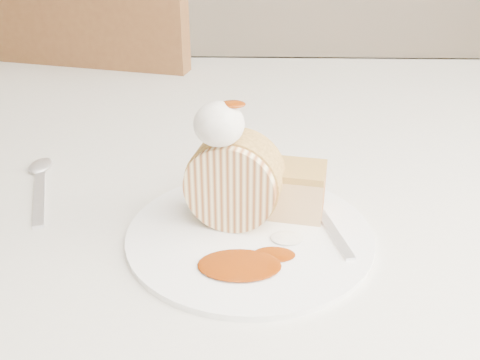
{
  "coord_description": "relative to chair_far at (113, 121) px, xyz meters",
  "views": [
    {
      "loc": [
        -0.01,
        -0.48,
        1.05
      ],
      "look_at": [
        -0.03,
        -0.02,
        0.81
      ],
      "focal_mm": 40.0,
      "sensor_mm": 36.0,
      "label": 1
    }
  ],
  "objects": [
    {
      "name": "fork",
      "position": [
        0.41,
        -0.73,
        0.18
      ],
      "size": [
        0.05,
        0.15,
        0.0
      ],
      "primitive_type": "cube",
      "rotation": [
        0.0,
        0.0,
        0.24
      ],
      "color": "silver",
      "rests_on": "plate"
    },
    {
      "name": "spoon",
      "position": [
        0.09,
        -0.67,
        0.17
      ],
      "size": [
        0.07,
        0.15,
        0.0
      ],
      "primitive_type": "cube",
      "rotation": [
        0.0,
        0.0,
        0.33
      ],
      "color": "silver",
      "rests_on": "table"
    },
    {
      "name": "caramel_drizzle",
      "position": [
        0.32,
        -0.72,
        0.31
      ],
      "size": [
        0.02,
        0.02,
        0.01
      ],
      "primitive_type": "ellipsoid",
      "color": "#722804",
      "rests_on": "whipped_cream"
    },
    {
      "name": "table",
      "position": [
        0.35,
        -0.5,
        0.08
      ],
      "size": [
        1.4,
        0.9,
        0.75
      ],
      "color": "beige",
      "rests_on": "ground"
    },
    {
      "name": "caramel_pool",
      "position": [
        0.32,
        -0.79,
        0.18
      ],
      "size": [
        0.08,
        0.06,
        0.0
      ],
      "primitive_type": null,
      "rotation": [
        0.0,
        0.0,
        -0.18
      ],
      "color": "#722804",
      "rests_on": "plate"
    },
    {
      "name": "plate",
      "position": [
        0.33,
        -0.73,
        0.17
      ],
      "size": [
        0.29,
        0.29,
        0.01
      ],
      "primitive_type": "cylinder",
      "rotation": [
        0.0,
        0.0,
        -0.18
      ],
      "color": "white",
      "rests_on": "table"
    },
    {
      "name": "roulade_slice",
      "position": [
        0.32,
        -0.71,
        0.22
      ],
      "size": [
        0.1,
        0.07,
        0.09
      ],
      "primitive_type": "cylinder",
      "rotation": [
        1.57,
        0.0,
        -0.21
      ],
      "color": "#FFEEB1",
      "rests_on": "plate"
    },
    {
      "name": "cake_chunk",
      "position": [
        0.38,
        -0.69,
        0.2
      ],
      "size": [
        0.06,
        0.06,
        0.05
      ],
      "primitive_type": "cube",
      "rotation": [
        0.0,
        0.0,
        -0.18
      ],
      "color": "tan",
      "rests_on": "plate"
    },
    {
      "name": "whipped_cream",
      "position": [
        0.3,
        -0.73,
        0.29
      ],
      "size": [
        0.05,
        0.05,
        0.04
      ],
      "primitive_type": "ellipsoid",
      "color": "white",
      "rests_on": "roulade_slice"
    },
    {
      "name": "chair_far",
      "position": [
        0.0,
        0.0,
        0.0
      ],
      "size": [
        0.57,
        0.57,
        1.01
      ],
      "rotation": [
        0.0,
        0.0,
        2.91
      ],
      "color": "brown",
      "rests_on": "ground"
    }
  ]
}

